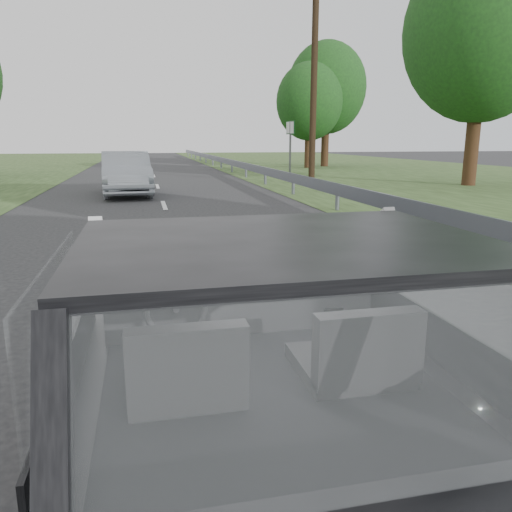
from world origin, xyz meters
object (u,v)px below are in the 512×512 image
highway_sign (290,148)px  subject_car (260,360)px  cat (264,262)px  other_car (126,173)px  utility_pole (314,84)px

highway_sign → subject_car: bearing=-112.0°
subject_car → cat: subject_car is taller
other_car → highway_sign: 11.29m
other_car → highway_sign: highway_sign is taller
cat → utility_pole: bearing=69.4°
subject_car → utility_pole: bearing=70.3°
highway_sign → utility_pole: utility_pole is taller
subject_car → highway_sign: bearing=73.2°
other_car → highway_sign: (8.07, 7.87, 0.65)m
highway_sign → utility_pole: size_ratio=0.35×
subject_car → cat: (0.16, 0.60, 0.36)m
cat → highway_sign: (6.82, 22.50, 0.29)m
other_car → utility_pole: utility_pole is taller
subject_car → other_car: subject_car is taller
other_car → subject_car: bearing=-89.3°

